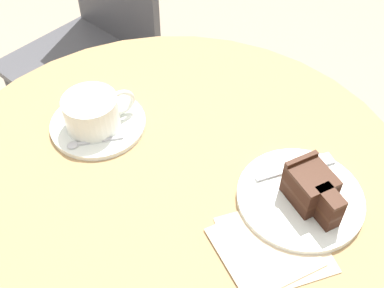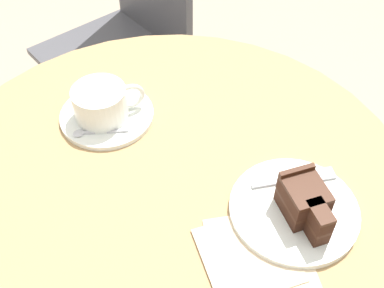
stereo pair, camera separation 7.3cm
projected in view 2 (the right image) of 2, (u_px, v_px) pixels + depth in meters
cafe_table at (169, 221)px, 0.86m from camera, size 0.81×0.81×0.74m
saucer at (107, 115)px, 0.87m from camera, size 0.17×0.17×0.01m
coffee_cup at (101, 102)px, 0.84m from camera, size 0.13×0.10×0.06m
teaspoon at (93, 132)px, 0.83m from camera, size 0.09×0.03×0.00m
cake_plate at (294, 210)px, 0.73m from camera, size 0.20×0.20×0.01m
cake_slice at (305, 202)px, 0.69m from camera, size 0.06×0.10×0.06m
fork at (303, 178)px, 0.76m from camera, size 0.14×0.03×0.00m
napkin at (254, 254)px, 0.68m from camera, size 0.16×0.16×0.00m
cafe_chair at (131, 14)px, 1.47m from camera, size 0.49×0.49×0.93m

